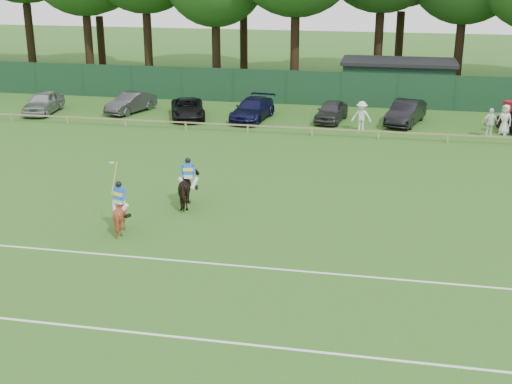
% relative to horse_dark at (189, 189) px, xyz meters
% --- Properties ---
extents(ground, '(160.00, 160.00, 0.00)m').
position_rel_horse_dark_xyz_m(ground, '(2.78, -4.53, -0.82)').
color(ground, '#1E4C14').
rests_on(ground, ground).
extents(horse_dark, '(1.33, 2.10, 1.65)m').
position_rel_horse_dark_xyz_m(horse_dark, '(0.00, 0.00, 0.00)').
color(horse_dark, black).
rests_on(horse_dark, ground).
extents(horse_chestnut, '(1.71, 1.77, 1.49)m').
position_rel_horse_dark_xyz_m(horse_chestnut, '(-1.83, -3.26, -0.08)').
color(horse_chestnut, maroon).
rests_on(horse_chestnut, ground).
extents(sedan_silver, '(2.25, 4.59, 1.51)m').
position_rel_horse_dark_xyz_m(sedan_silver, '(-15.29, 16.17, -0.07)').
color(sedan_silver, '#999B9E').
rests_on(sedan_silver, ground).
extents(sedan_grey, '(2.70, 4.39, 1.37)m').
position_rel_horse_dark_xyz_m(sedan_grey, '(-9.42, 17.52, -0.14)').
color(sedan_grey, '#323235').
rests_on(sedan_grey, ground).
extents(suv_black, '(3.54, 5.10, 1.29)m').
position_rel_horse_dark_xyz_m(suv_black, '(-5.00, 16.57, -0.18)').
color(suv_black, black).
rests_on(suv_black, ground).
extents(sedan_navy, '(2.62, 5.12, 1.42)m').
position_rel_horse_dark_xyz_m(sedan_navy, '(-0.63, 16.96, -0.11)').
color(sedan_navy, '#101133').
rests_on(sedan_navy, ground).
extents(hatch_grey, '(2.18, 4.18, 1.36)m').
position_rel_horse_dark_xyz_m(hatch_grey, '(4.57, 17.49, -0.14)').
color(hatch_grey, '#333235').
rests_on(hatch_grey, ground).
extents(estate_black, '(2.81, 4.90, 1.53)m').
position_rel_horse_dark_xyz_m(estate_black, '(9.36, 17.67, -0.06)').
color(estate_black, black).
rests_on(estate_black, ground).
extents(spectator_left, '(1.23, 0.71, 1.89)m').
position_rel_horse_dark_xyz_m(spectator_left, '(6.64, 15.13, 0.12)').
color(spectator_left, silver).
rests_on(spectator_left, ground).
extents(spectator_mid, '(1.14, 0.80, 1.79)m').
position_rel_horse_dark_xyz_m(spectator_mid, '(14.28, 15.11, 0.07)').
color(spectator_mid, white).
rests_on(spectator_mid, ground).
extents(spectator_right, '(1.08, 1.02, 1.85)m').
position_rel_horse_dark_xyz_m(spectator_right, '(15.27, 16.05, 0.10)').
color(spectator_right, silver).
rests_on(spectator_right, ground).
extents(rider_dark, '(0.93, 0.48, 1.41)m').
position_rel_horse_dark_xyz_m(rider_dark, '(0.00, -0.01, 0.74)').
color(rider_dark, silver).
rests_on(rider_dark, ground).
extents(rider_chestnut, '(0.88, 0.81, 2.05)m').
position_rel_horse_dark_xyz_m(rider_chestnut, '(-1.84, -3.27, 0.62)').
color(rider_chestnut, silver).
rests_on(rider_chestnut, ground).
extents(pitch_lines, '(60.00, 5.10, 0.01)m').
position_rel_horse_dark_xyz_m(pitch_lines, '(2.78, -8.03, -0.82)').
color(pitch_lines, silver).
rests_on(pitch_lines, ground).
extents(pitch_rail, '(62.10, 0.10, 0.50)m').
position_rel_horse_dark_xyz_m(pitch_rail, '(2.78, 13.47, -0.38)').
color(pitch_rail, '#997F5B').
rests_on(pitch_rail, ground).
extents(perimeter_fence, '(92.08, 0.08, 2.50)m').
position_rel_horse_dark_xyz_m(perimeter_fence, '(2.78, 22.47, 0.43)').
color(perimeter_fence, '#14351E').
rests_on(perimeter_fence, ground).
extents(utility_shed, '(8.40, 4.40, 3.04)m').
position_rel_horse_dark_xyz_m(utility_shed, '(8.78, 25.47, 0.71)').
color(utility_shed, '#14331E').
rests_on(utility_shed, ground).
extents(tree_row, '(96.00, 12.00, 21.00)m').
position_rel_horse_dark_xyz_m(tree_row, '(4.78, 30.47, -0.82)').
color(tree_row, '#26561C').
rests_on(tree_row, ground).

